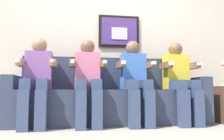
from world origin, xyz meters
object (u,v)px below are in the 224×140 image
object	(u,v)px
person_left_center	(88,77)
person_rightmost	(180,78)
person_leftmost	(37,77)
person_right_center	(135,78)
couch	(110,100)
spare_remote_on_table	(224,86)

from	to	relation	value
person_left_center	person_rightmost	bearing A→B (deg)	0.00
person_leftmost	person_right_center	xyz separation A→B (m)	(1.22, 0.00, 0.00)
person_leftmost	person_rightmost	xyz separation A→B (m)	(1.84, 0.00, 0.00)
couch	person_left_center	distance (m)	0.46
person_right_center	spare_remote_on_table	distance (m)	1.27
person_leftmost	person_rightmost	size ratio (longest dim) A/B	1.00
couch	person_leftmost	xyz separation A→B (m)	(-0.92, -0.17, 0.29)
couch	person_right_center	size ratio (longest dim) A/B	2.34
person_rightmost	spare_remote_on_table	size ratio (longest dim) A/B	8.54
couch	person_leftmost	size ratio (longest dim) A/B	2.34
person_left_center	couch	bearing A→B (deg)	28.94
couch	person_leftmost	distance (m)	0.98
person_leftmost	person_left_center	world-z (taller)	same
couch	person_left_center	xyz separation A→B (m)	(-0.31, -0.17, 0.29)
person_rightmost	spare_remote_on_table	world-z (taller)	person_rightmost
person_leftmost	person_left_center	distance (m)	0.61
person_right_center	person_rightmost	xyz separation A→B (m)	(0.61, 0.00, 0.00)
person_leftmost	person_left_center	bearing A→B (deg)	0.00
spare_remote_on_table	person_leftmost	bearing A→B (deg)	-179.39
person_rightmost	person_right_center	bearing A→B (deg)	180.00
couch	spare_remote_on_table	xyz separation A→B (m)	(1.57, -0.14, 0.20)
person_leftmost	person_left_center	size ratio (longest dim) A/B	1.00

